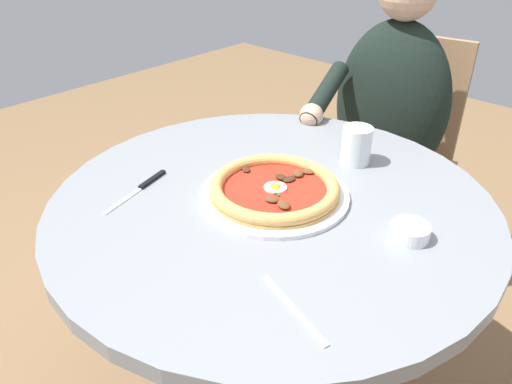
{
  "coord_description": "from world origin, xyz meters",
  "views": [
    {
      "loc": [
        -0.6,
        0.7,
        1.32
      ],
      "look_at": [
        0.02,
        0.03,
        0.76
      ],
      "focal_mm": 34.69,
      "sensor_mm": 36.0,
      "label": 1
    }
  ],
  "objects_px": {
    "dining_table": "(271,244)",
    "ramekin_capers": "(410,231)",
    "water_glass": "(356,148)",
    "diner_person": "(382,161)",
    "steak_knife": "(145,185)",
    "pizza_on_plate": "(275,190)",
    "cafe_chair_diner": "(398,142)",
    "fork_utensil": "(294,309)"
  },
  "relations": [
    {
      "from": "pizza_on_plate",
      "to": "fork_utensil",
      "type": "xyz_separation_m",
      "value": [
        -0.25,
        0.24,
        -0.02
      ]
    },
    {
      "from": "pizza_on_plate",
      "to": "ramekin_capers",
      "type": "bearing_deg",
      "value": -167.96
    },
    {
      "from": "water_glass",
      "to": "ramekin_capers",
      "type": "bearing_deg",
      "value": 142.02
    },
    {
      "from": "pizza_on_plate",
      "to": "steak_knife",
      "type": "relative_size",
      "value": 1.64
    },
    {
      "from": "dining_table",
      "to": "ramekin_capers",
      "type": "height_order",
      "value": "ramekin_capers"
    },
    {
      "from": "ramekin_capers",
      "to": "diner_person",
      "type": "distance_m",
      "value": 0.81
    },
    {
      "from": "pizza_on_plate",
      "to": "water_glass",
      "type": "xyz_separation_m",
      "value": [
        -0.04,
        -0.26,
        0.02
      ]
    },
    {
      "from": "dining_table",
      "to": "water_glass",
      "type": "xyz_separation_m",
      "value": [
        -0.04,
        -0.27,
        0.17
      ]
    },
    {
      "from": "water_glass",
      "to": "dining_table",
      "type": "bearing_deg",
      "value": 81.59
    },
    {
      "from": "steak_knife",
      "to": "fork_utensil",
      "type": "xyz_separation_m",
      "value": [
        -0.5,
        0.07,
        -0.0
      ]
    },
    {
      "from": "steak_knife",
      "to": "cafe_chair_diner",
      "type": "relative_size",
      "value": 0.22
    },
    {
      "from": "steak_knife",
      "to": "cafe_chair_diner",
      "type": "xyz_separation_m",
      "value": [
        -0.11,
        -1.03,
        -0.21
      ]
    },
    {
      "from": "pizza_on_plate",
      "to": "steak_knife",
      "type": "distance_m",
      "value": 0.3
    },
    {
      "from": "steak_knife",
      "to": "cafe_chair_diner",
      "type": "distance_m",
      "value": 1.06
    },
    {
      "from": "dining_table",
      "to": "water_glass",
      "type": "distance_m",
      "value": 0.32
    },
    {
      "from": "pizza_on_plate",
      "to": "ramekin_capers",
      "type": "height_order",
      "value": "pizza_on_plate"
    },
    {
      "from": "ramekin_capers",
      "to": "cafe_chair_diner",
      "type": "relative_size",
      "value": 0.08
    },
    {
      "from": "diner_person",
      "to": "fork_utensil",
      "type": "bearing_deg",
      "value": 110.95
    },
    {
      "from": "dining_table",
      "to": "ramekin_capers",
      "type": "xyz_separation_m",
      "value": [
        -0.29,
        -0.07,
        0.14
      ]
    },
    {
      "from": "steak_knife",
      "to": "diner_person",
      "type": "distance_m",
      "value": 0.92
    },
    {
      "from": "pizza_on_plate",
      "to": "water_glass",
      "type": "height_order",
      "value": "water_glass"
    },
    {
      "from": "dining_table",
      "to": "cafe_chair_diner",
      "type": "height_order",
      "value": "cafe_chair_diner"
    },
    {
      "from": "cafe_chair_diner",
      "to": "ramekin_capers",
      "type": "bearing_deg",
      "value": 118.3
    },
    {
      "from": "water_glass",
      "to": "steak_knife",
      "type": "height_order",
      "value": "water_glass"
    },
    {
      "from": "water_glass",
      "to": "cafe_chair_diner",
      "type": "bearing_deg",
      "value": -73.67
    },
    {
      "from": "steak_knife",
      "to": "pizza_on_plate",
      "type": "bearing_deg",
      "value": -146.1
    },
    {
      "from": "steak_knife",
      "to": "ramekin_capers",
      "type": "height_order",
      "value": "ramekin_capers"
    },
    {
      "from": "dining_table",
      "to": "pizza_on_plate",
      "type": "distance_m",
      "value": 0.14
    },
    {
      "from": "pizza_on_plate",
      "to": "diner_person",
      "type": "xyz_separation_m",
      "value": [
        0.12,
        -0.71,
        -0.24
      ]
    },
    {
      "from": "dining_table",
      "to": "cafe_chair_diner",
      "type": "distance_m",
      "value": 0.88
    },
    {
      "from": "water_glass",
      "to": "fork_utensil",
      "type": "distance_m",
      "value": 0.55
    },
    {
      "from": "diner_person",
      "to": "cafe_chair_diner",
      "type": "bearing_deg",
      "value": -81.77
    },
    {
      "from": "pizza_on_plate",
      "to": "ramekin_capers",
      "type": "relative_size",
      "value": 4.31
    },
    {
      "from": "pizza_on_plate",
      "to": "ramekin_capers",
      "type": "distance_m",
      "value": 0.3
    },
    {
      "from": "dining_table",
      "to": "steak_knife",
      "type": "xyz_separation_m",
      "value": [
        0.25,
        0.16,
        0.13
      ]
    },
    {
      "from": "diner_person",
      "to": "dining_table",
      "type": "bearing_deg",
      "value": 99.02
    },
    {
      "from": "diner_person",
      "to": "pizza_on_plate",
      "type": "bearing_deg",
      "value": 99.31
    },
    {
      "from": "diner_person",
      "to": "steak_knife",
      "type": "bearing_deg",
      "value": 81.41
    },
    {
      "from": "dining_table",
      "to": "ramekin_capers",
      "type": "bearing_deg",
      "value": -166.36
    },
    {
      "from": "pizza_on_plate",
      "to": "diner_person",
      "type": "relative_size",
      "value": 0.28
    },
    {
      "from": "dining_table",
      "to": "fork_utensil",
      "type": "xyz_separation_m",
      "value": [
        -0.25,
        0.23,
        0.13
      ]
    },
    {
      "from": "water_glass",
      "to": "diner_person",
      "type": "xyz_separation_m",
      "value": [
        0.15,
        -0.45,
        -0.27
      ]
    }
  ]
}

